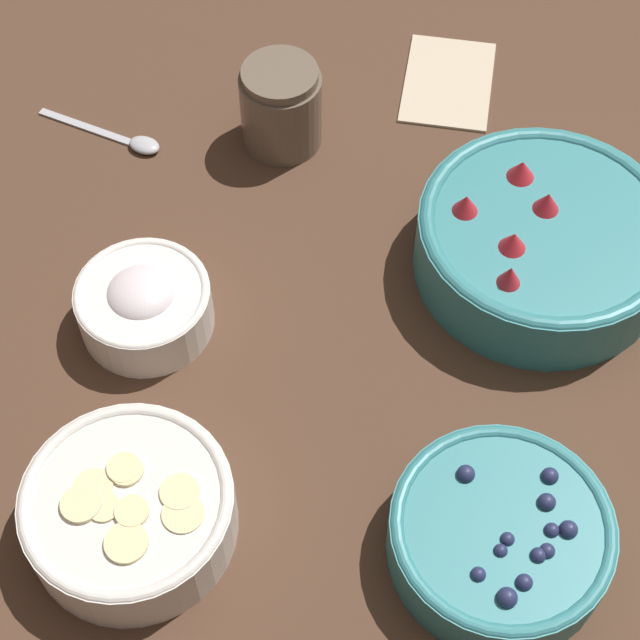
{
  "coord_description": "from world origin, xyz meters",
  "views": [
    {
      "loc": [
        0.48,
        -0.12,
        0.79
      ],
      "look_at": [
        -0.02,
        -0.04,
        0.04
      ],
      "focal_mm": 60.0,
      "sensor_mm": 36.0,
      "label": 1
    }
  ],
  "objects_px": {
    "bowl_blueberries": "(501,535)",
    "jar_chocolate": "(281,109)",
    "bowl_cream": "(144,303)",
    "bowl_bananas": "(129,510)",
    "bowl_strawberries": "(543,239)"
  },
  "relations": [
    {
      "from": "bowl_strawberries",
      "to": "bowl_cream",
      "type": "relative_size",
      "value": 1.94
    },
    {
      "from": "jar_chocolate",
      "to": "bowl_strawberries",
      "type": "bearing_deg",
      "value": 46.82
    },
    {
      "from": "bowl_blueberries",
      "to": "bowl_bananas",
      "type": "relative_size",
      "value": 1.05
    },
    {
      "from": "bowl_strawberries",
      "to": "bowl_cream",
      "type": "bearing_deg",
      "value": -88.93
    },
    {
      "from": "bowl_blueberries",
      "to": "jar_chocolate",
      "type": "relative_size",
      "value": 1.91
    },
    {
      "from": "bowl_bananas",
      "to": "bowl_strawberries",
      "type": "bearing_deg",
      "value": 117.68
    },
    {
      "from": "bowl_blueberries",
      "to": "bowl_bananas",
      "type": "bearing_deg",
      "value": -102.89
    },
    {
      "from": "bowl_blueberries",
      "to": "jar_chocolate",
      "type": "xyz_separation_m",
      "value": [
        -0.46,
        -0.1,
        0.01
      ]
    },
    {
      "from": "bowl_blueberries",
      "to": "jar_chocolate",
      "type": "distance_m",
      "value": 0.47
    },
    {
      "from": "bowl_strawberries",
      "to": "bowl_cream",
      "type": "height_order",
      "value": "bowl_strawberries"
    },
    {
      "from": "bowl_blueberries",
      "to": "bowl_bananas",
      "type": "xyz_separation_m",
      "value": [
        -0.06,
        -0.28,
        0.0
      ]
    },
    {
      "from": "bowl_cream",
      "to": "bowl_bananas",
      "type": "bearing_deg",
      "value": -6.89
    },
    {
      "from": "bowl_strawberries",
      "to": "bowl_bananas",
      "type": "distance_m",
      "value": 0.43
    },
    {
      "from": "bowl_bananas",
      "to": "jar_chocolate",
      "type": "height_order",
      "value": "jar_chocolate"
    },
    {
      "from": "bowl_cream",
      "to": "jar_chocolate",
      "type": "distance_m",
      "value": 0.25
    }
  ]
}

